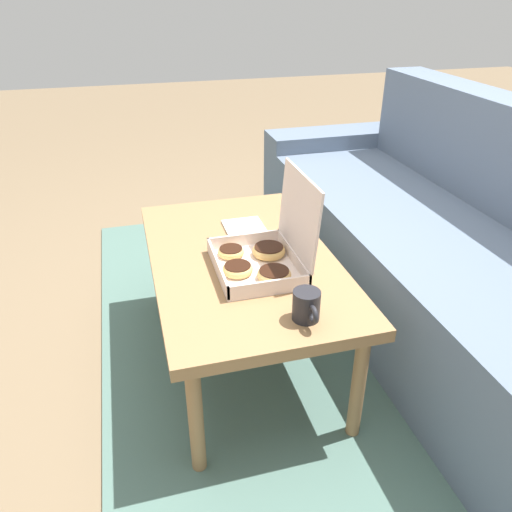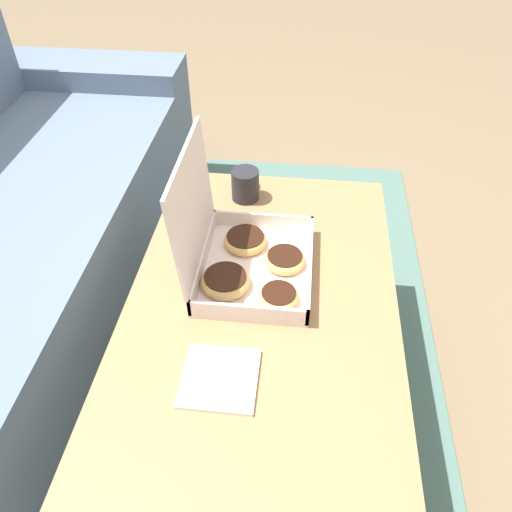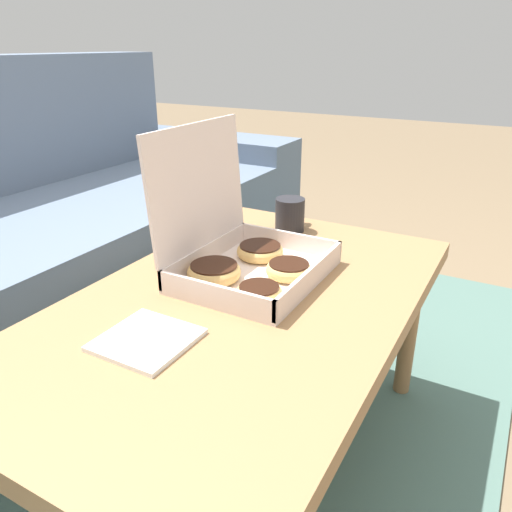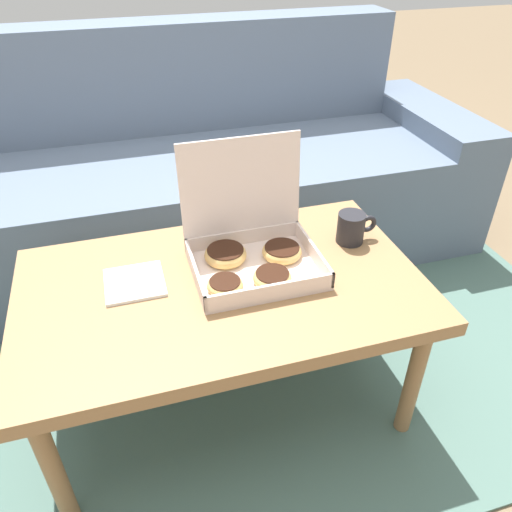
# 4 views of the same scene
# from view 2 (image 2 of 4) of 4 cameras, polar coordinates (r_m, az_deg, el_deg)

# --- Properties ---
(ground_plane) EXTENTS (12.00, 12.00, 0.00)m
(ground_plane) POSITION_cam_2_polar(r_m,az_deg,el_deg) (1.51, -2.93, -16.55)
(ground_plane) COLOR #756047
(area_rug) EXTENTS (2.62, 1.84, 0.01)m
(area_rug) POSITION_cam_2_polar(r_m,az_deg,el_deg) (1.57, -14.21, -14.96)
(area_rug) COLOR #4C6B60
(area_rug) RESTS_ON ground_plane
(coffee_table) EXTENTS (1.03, 0.62, 0.45)m
(coffee_table) POSITION_cam_2_polar(r_m,az_deg,el_deg) (1.18, 0.63, -6.73)
(coffee_table) COLOR #997047
(coffee_table) RESTS_ON ground_plane
(pastry_box) EXTENTS (0.33, 0.29, 0.32)m
(pastry_box) POSITION_cam_2_polar(r_m,az_deg,el_deg) (1.18, -1.51, 0.05)
(pastry_box) COLOR silver
(pastry_box) RESTS_ON coffee_table
(coffee_mug) EXTENTS (0.12, 0.08, 0.09)m
(coffee_mug) POSITION_cam_2_polar(r_m,az_deg,el_deg) (1.43, -1.28, 8.24)
(coffee_mug) COLOR #232328
(coffee_mug) RESTS_ON coffee_table
(napkin_stack) EXTENTS (0.15, 0.15, 0.01)m
(napkin_stack) POSITION_cam_2_polar(r_m,az_deg,el_deg) (1.02, -4.17, -13.73)
(napkin_stack) COLOR white
(napkin_stack) RESTS_ON coffee_table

